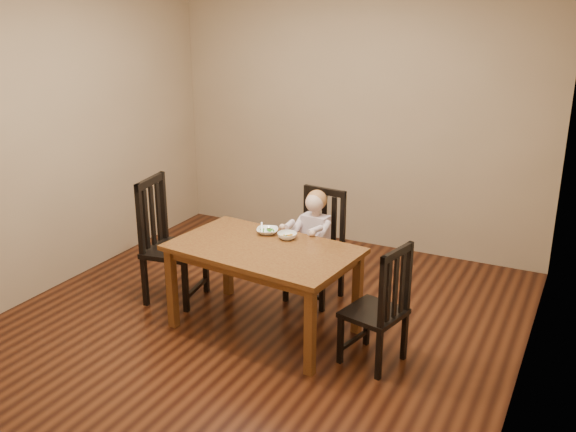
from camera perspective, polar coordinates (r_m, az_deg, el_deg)
The scene contains 9 objects.
room at distance 4.86m, azimuth -2.44°, elevation 5.10°, with size 4.01×4.01×2.71m.
dining_table at distance 4.93m, azimuth -2.20°, elevation -3.65°, with size 1.48×0.99×0.70m.
chair_child at distance 5.53m, azimuth 2.59°, elevation -2.82°, with size 0.45×0.44×0.97m.
chair_left at distance 5.58m, azimuth -10.59°, elevation -2.33°, with size 0.51×0.53×1.08m.
chair_right at distance 4.59m, azimuth 8.15°, elevation -8.12°, with size 0.46×0.47×0.92m.
toddler at distance 5.44m, azimuth 2.35°, elevation -1.69°, with size 0.30×0.38×0.52m, color silver, non-canonical shape.
bowl_peas at distance 5.16m, azimuth -1.84°, elevation -1.34°, with size 0.17×0.17×0.04m, color white.
bowl_veg at distance 5.05m, azimuth -0.07°, elevation -1.77°, with size 0.16×0.16×0.05m, color white.
fork at distance 5.16m, azimuth -2.34°, elevation -1.08°, with size 0.07×0.11×0.05m.
Camera 1 is at (2.31, -4.12, 2.51)m, focal length 40.00 mm.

